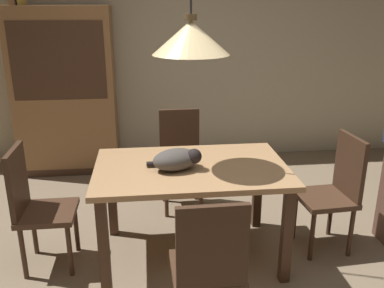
{
  "coord_description": "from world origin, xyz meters",
  "views": [
    {
      "loc": [
        -0.36,
        -2.42,
        1.89
      ],
      "look_at": [
        -0.02,
        0.59,
        0.85
      ],
      "focal_mm": 39.1,
      "sensor_mm": 36.0,
      "label": 1
    }
  ],
  "objects_px": {
    "chair_left_side": "(35,203)",
    "cat_sleeping": "(177,159)",
    "hutch_bookcase": "(66,95)",
    "chair_right_side": "(335,188)",
    "chair_far_back": "(181,155)",
    "pendant_lamp": "(191,37)",
    "dining_table": "(191,179)",
    "chair_near_front": "(209,265)"
  },
  "relations": [
    {
      "from": "dining_table",
      "to": "cat_sleeping",
      "type": "height_order",
      "value": "cat_sleeping"
    },
    {
      "from": "hutch_bookcase",
      "to": "dining_table",
      "type": "bearing_deg",
      "value": -58.0
    },
    {
      "from": "chair_right_side",
      "to": "hutch_bookcase",
      "type": "bearing_deg",
      "value": 140.49
    },
    {
      "from": "chair_far_back",
      "to": "chair_left_side",
      "type": "bearing_deg",
      "value": -142.04
    },
    {
      "from": "chair_left_side",
      "to": "hutch_bookcase",
      "type": "bearing_deg",
      "value": 92.31
    },
    {
      "from": "chair_left_side",
      "to": "cat_sleeping",
      "type": "height_order",
      "value": "chair_left_side"
    },
    {
      "from": "chair_right_side",
      "to": "cat_sleeping",
      "type": "height_order",
      "value": "chair_right_side"
    },
    {
      "from": "chair_right_side",
      "to": "chair_far_back",
      "type": "bearing_deg",
      "value": 142.32
    },
    {
      "from": "chair_left_side",
      "to": "hutch_bookcase",
      "type": "height_order",
      "value": "hutch_bookcase"
    },
    {
      "from": "chair_far_back",
      "to": "hutch_bookcase",
      "type": "xyz_separation_m",
      "value": [
        -1.2,
        1.05,
        0.38
      ]
    },
    {
      "from": "chair_far_back",
      "to": "chair_near_front",
      "type": "bearing_deg",
      "value": -89.89
    },
    {
      "from": "hutch_bookcase",
      "to": "chair_right_side",
      "type": "bearing_deg",
      "value": -39.51
    },
    {
      "from": "cat_sleeping",
      "to": "pendant_lamp",
      "type": "relative_size",
      "value": 0.31
    },
    {
      "from": "chair_right_side",
      "to": "chair_far_back",
      "type": "height_order",
      "value": "same"
    },
    {
      "from": "chair_right_side",
      "to": "dining_table",
      "type": "bearing_deg",
      "value": -179.73
    },
    {
      "from": "chair_far_back",
      "to": "pendant_lamp",
      "type": "bearing_deg",
      "value": -89.86
    },
    {
      "from": "cat_sleeping",
      "to": "pendant_lamp",
      "type": "height_order",
      "value": "pendant_lamp"
    },
    {
      "from": "pendant_lamp",
      "to": "chair_near_front",
      "type": "bearing_deg",
      "value": -89.92
    },
    {
      "from": "chair_left_side",
      "to": "chair_near_front",
      "type": "height_order",
      "value": "same"
    },
    {
      "from": "chair_far_back",
      "to": "cat_sleeping",
      "type": "distance_m",
      "value": 0.99
    },
    {
      "from": "chair_near_front",
      "to": "chair_left_side",
      "type": "bearing_deg",
      "value": 142.14
    },
    {
      "from": "chair_right_side",
      "to": "hutch_bookcase",
      "type": "xyz_separation_m",
      "value": [
        -2.33,
        1.93,
        0.38
      ]
    },
    {
      "from": "pendant_lamp",
      "to": "chair_left_side",
      "type": "bearing_deg",
      "value": -179.98
    },
    {
      "from": "chair_left_side",
      "to": "pendant_lamp",
      "type": "distance_m",
      "value": 1.61
    },
    {
      "from": "chair_far_back",
      "to": "cat_sleeping",
      "type": "height_order",
      "value": "chair_far_back"
    },
    {
      "from": "chair_far_back",
      "to": "hutch_bookcase",
      "type": "height_order",
      "value": "hutch_bookcase"
    },
    {
      "from": "chair_left_side",
      "to": "cat_sleeping",
      "type": "xyz_separation_m",
      "value": [
        1.03,
        -0.05,
        0.32
      ]
    },
    {
      "from": "chair_near_front",
      "to": "chair_far_back",
      "type": "height_order",
      "value": "same"
    },
    {
      "from": "chair_right_side",
      "to": "chair_near_front",
      "type": "relative_size",
      "value": 1.0
    },
    {
      "from": "chair_far_back",
      "to": "hutch_bookcase",
      "type": "relative_size",
      "value": 0.5
    },
    {
      "from": "hutch_bookcase",
      "to": "chair_left_side",
      "type": "bearing_deg",
      "value": -87.69
    },
    {
      "from": "pendant_lamp",
      "to": "chair_far_back",
      "type": "bearing_deg",
      "value": 90.14
    },
    {
      "from": "cat_sleeping",
      "to": "hutch_bookcase",
      "type": "bearing_deg",
      "value": 119.11
    },
    {
      "from": "chair_far_back",
      "to": "hutch_bookcase",
      "type": "distance_m",
      "value": 1.64
    },
    {
      "from": "chair_near_front",
      "to": "cat_sleeping",
      "type": "height_order",
      "value": "chair_near_front"
    },
    {
      "from": "chair_right_side",
      "to": "hutch_bookcase",
      "type": "relative_size",
      "value": 0.5
    },
    {
      "from": "cat_sleeping",
      "to": "hutch_bookcase",
      "type": "distance_m",
      "value": 2.27
    },
    {
      "from": "pendant_lamp",
      "to": "hutch_bookcase",
      "type": "xyz_separation_m",
      "value": [
        -1.21,
        1.93,
        -0.77
      ]
    },
    {
      "from": "chair_near_front",
      "to": "chair_far_back",
      "type": "xyz_separation_m",
      "value": [
        -0.0,
        1.76,
        0.0
      ]
    },
    {
      "from": "dining_table",
      "to": "chair_near_front",
      "type": "bearing_deg",
      "value": -89.92
    },
    {
      "from": "dining_table",
      "to": "pendant_lamp",
      "type": "distance_m",
      "value": 1.01
    },
    {
      "from": "hutch_bookcase",
      "to": "chair_near_front",
      "type": "bearing_deg",
      "value": -66.74
    }
  ]
}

